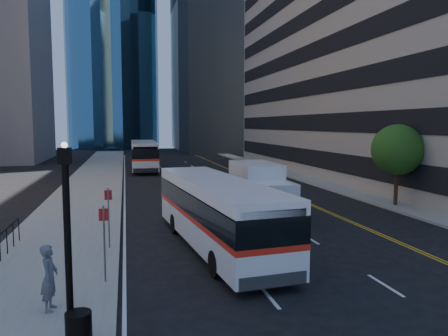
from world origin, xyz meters
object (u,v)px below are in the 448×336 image
object	(u,v)px
street_tree	(397,150)
bus_front	(216,211)
trash_can	(79,331)
bus_rear	(144,155)
pedestrian	(49,278)
lamp_post	(68,235)
box_truck	(260,189)

from	to	relation	value
street_tree	bus_front	world-z (taller)	street_tree
street_tree	trash_can	world-z (taller)	street_tree
bus_rear	pedestrian	size ratio (longest dim) A/B	6.92
lamp_post	pedestrian	distance (m)	2.74
bus_front	trash_can	distance (m)	9.23
bus_front	pedestrian	size ratio (longest dim) A/B	6.28
bus_front	bus_rear	size ratio (longest dim) A/B	0.91
street_tree	bus_front	distance (m)	14.70
street_tree	box_truck	world-z (taller)	street_tree
box_truck	trash_can	world-z (taller)	box_truck
box_truck	trash_can	distance (m)	15.87
street_tree	bus_rear	world-z (taller)	street_tree
trash_can	pedestrian	distance (m)	2.65
lamp_post	bus_front	bearing A→B (deg)	56.16
box_truck	bus_rear	bearing A→B (deg)	100.94
pedestrian	box_truck	bearing A→B (deg)	-35.14
lamp_post	pedestrian	bearing A→B (deg)	110.71
lamp_post	trash_can	xyz separation A→B (m)	(0.21, -0.37, -2.13)
street_tree	pedestrian	world-z (taller)	street_tree
bus_front	bus_rear	world-z (taller)	bus_rear
bus_front	street_tree	bearing A→B (deg)	20.61
street_tree	pedestrian	bearing A→B (deg)	-147.51
street_tree	bus_rear	size ratio (longest dim) A/B	0.40
street_tree	bus_rear	distance (m)	30.46
bus_front	box_truck	world-z (taller)	box_truck
box_truck	pedestrian	distance (m)	14.49
bus_rear	pedestrian	bearing A→B (deg)	-95.41
bus_front	box_truck	size ratio (longest dim) A/B	1.83
street_tree	trash_can	bearing A→B (deg)	-141.07
street_tree	box_truck	distance (m)	9.60
pedestrian	bus_front	bearing A→B (deg)	-41.25
street_tree	pedestrian	xyz separation A→B (m)	(-18.77, -11.96, -2.57)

